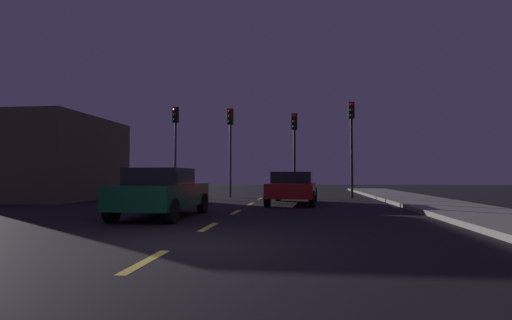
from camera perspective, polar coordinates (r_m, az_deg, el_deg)
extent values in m
plane|color=black|center=(13.87, -2.54, -7.36)|extent=(80.00, 80.00, 0.00)
cube|color=gray|center=(14.65, 28.01, -6.53)|extent=(3.00, 40.00, 0.15)
cube|color=#EACC4C|center=(6.00, -15.77, -14.01)|extent=(0.16, 1.60, 0.01)
cube|color=#EACC4C|center=(9.58, -6.88, -9.62)|extent=(0.16, 1.60, 0.01)
cube|color=#EACC4C|center=(13.28, -2.96, -7.57)|extent=(0.16, 1.60, 0.01)
cube|color=#EACC4C|center=(17.02, -0.78, -6.40)|extent=(0.16, 1.60, 0.01)
cube|color=#EACC4C|center=(20.79, 0.61, -5.65)|extent=(0.16, 1.60, 0.01)
cylinder|color=#4C4C51|center=(22.91, -11.66, 1.16)|extent=(0.14, 0.14, 5.16)
cube|color=black|center=(23.14, -11.62, 6.44)|extent=(0.32, 0.24, 0.90)
sphere|color=red|center=(23.03, -11.74, 7.24)|extent=(0.20, 0.20, 0.20)
sphere|color=#3F2D0C|center=(22.99, -11.74, 6.50)|extent=(0.20, 0.20, 0.20)
sphere|color=#0C3319|center=(22.94, -11.75, 5.76)|extent=(0.20, 0.20, 0.20)
cylinder|color=#4C4C51|center=(22.10, -3.76, 1.04)|extent=(0.14, 0.14, 5.01)
cube|color=#382D0C|center=(22.32, -3.74, 6.31)|extent=(0.32, 0.24, 0.90)
sphere|color=red|center=(22.21, -3.82, 7.14)|extent=(0.20, 0.20, 0.20)
sphere|color=#3F2D0C|center=(22.16, -3.82, 6.37)|extent=(0.20, 0.20, 0.20)
sphere|color=#0C3319|center=(22.12, -3.82, 5.61)|extent=(0.20, 0.20, 0.20)
cylinder|color=#2D2D30|center=(21.73, 5.62, 0.66)|extent=(0.14, 0.14, 4.67)
cube|color=black|center=(21.90, 5.60, 5.59)|extent=(0.32, 0.24, 0.90)
sphere|color=red|center=(21.79, 5.59, 6.42)|extent=(0.20, 0.20, 0.20)
sphere|color=#3F2D0C|center=(21.74, 5.59, 5.64)|extent=(0.20, 0.20, 0.20)
sphere|color=#0C3319|center=(21.70, 5.60, 4.86)|extent=(0.20, 0.20, 0.20)
cylinder|color=black|center=(21.90, 13.75, 1.43)|extent=(0.14, 0.14, 5.24)
cube|color=black|center=(22.14, 13.69, 7.04)|extent=(0.32, 0.24, 0.90)
sphere|color=red|center=(22.04, 13.74, 7.87)|extent=(0.20, 0.20, 0.20)
sphere|color=#3F2D0C|center=(21.98, 13.74, 7.10)|extent=(0.20, 0.20, 0.20)
sphere|color=#0C3319|center=(21.94, 13.75, 6.33)|extent=(0.20, 0.20, 0.20)
cube|color=#B21919|center=(17.23, 5.41, -4.31)|extent=(2.14, 4.70, 0.59)
cube|color=black|center=(16.99, 5.34, -2.55)|extent=(1.76, 2.16, 0.48)
cylinder|color=black|center=(19.07, 3.23, -5.00)|extent=(0.26, 0.65, 0.64)
cylinder|color=black|center=(18.93, 8.50, -5.00)|extent=(0.26, 0.65, 0.64)
cylinder|color=black|center=(15.61, 1.66, -5.61)|extent=(0.26, 0.65, 0.64)
cylinder|color=black|center=(15.45, 8.10, -5.63)|extent=(0.26, 0.65, 0.64)
cube|color=#0F4C2D|center=(11.97, -13.46, -5.02)|extent=(1.82, 4.06, 0.65)
cube|color=black|center=(11.76, -13.79, -2.32)|extent=(1.58, 1.83, 0.48)
cylinder|color=black|center=(13.65, -14.50, -6.03)|extent=(0.23, 0.64, 0.64)
cylinder|color=black|center=(13.12, -7.78, -6.23)|extent=(0.23, 0.64, 0.64)
cylinder|color=black|center=(10.99, -20.29, -6.89)|extent=(0.23, 0.64, 0.64)
cylinder|color=black|center=(10.33, -12.12, -7.28)|extent=(0.23, 0.64, 0.64)
cube|color=brown|center=(22.59, -26.94, 0.16)|extent=(4.62, 6.89, 4.18)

